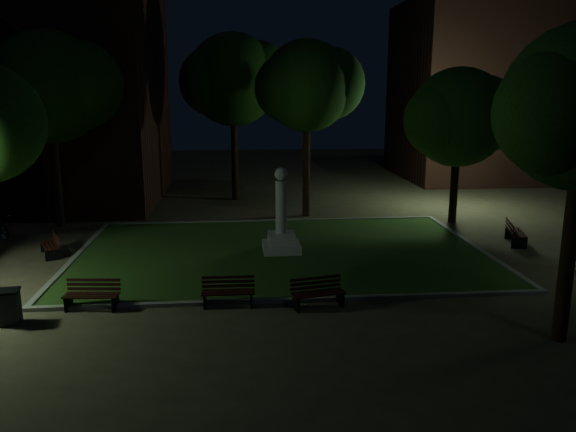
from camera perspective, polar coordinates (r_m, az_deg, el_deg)
name	(u,v)px	position (r m, az deg, el deg)	size (l,w,h in m)	color
ground	(286,269)	(19.52, -0.20, -5.42)	(80.00, 80.00, 0.00)	brown
lawn	(281,252)	(21.42, -0.67, -3.66)	(15.00, 10.00, 0.08)	#2A4D19
lawn_kerb	(281,251)	(21.41, -0.67, -3.61)	(15.40, 10.40, 0.12)	slate
monument	(281,229)	(21.18, -0.68, -1.28)	(1.40, 1.40, 3.20)	#A29C95
building_far	(517,91)	(43.20, 22.28, 11.67)	(16.00, 10.00, 12.00)	#53291F
tree_north_er	(309,86)	(27.00, 2.14, 13.06)	(5.27, 4.30, 8.41)	black
tree_ne	(461,117)	(26.95, 17.16, 9.54)	(5.52, 4.50, 7.11)	black
tree_nw	(51,87)	(26.95, -22.94, 11.93)	(5.97, 4.88, 8.62)	black
tree_far_north	(235,80)	(31.39, -5.40, 13.62)	(6.15, 5.02, 9.12)	black
lamppost_nw	(44,158)	(29.36, -23.51, 5.42)	(1.18, 0.28, 4.08)	black
lamppost_ne	(455,152)	(30.50, 16.59, 6.29)	(1.18, 0.28, 4.17)	black
bench_near_left	(228,292)	(16.34, -6.09, -7.72)	(1.52, 0.56, 0.83)	black
bench_near_right	(318,294)	(16.17, 3.02, -7.87)	(1.61, 0.84, 0.84)	black
bench_west_near	(92,295)	(16.94, -19.27, -7.63)	(1.57, 0.68, 0.84)	black
bench_left_side	(52,246)	(22.75, -22.89, -2.79)	(1.10, 1.59, 0.83)	black
bench_right_side	(514,233)	(24.34, 22.02, -1.64)	(1.05, 1.79, 0.93)	black
trash_bin	(9,307)	(16.72, -26.46, -8.24)	(0.62, 0.62, 0.94)	black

